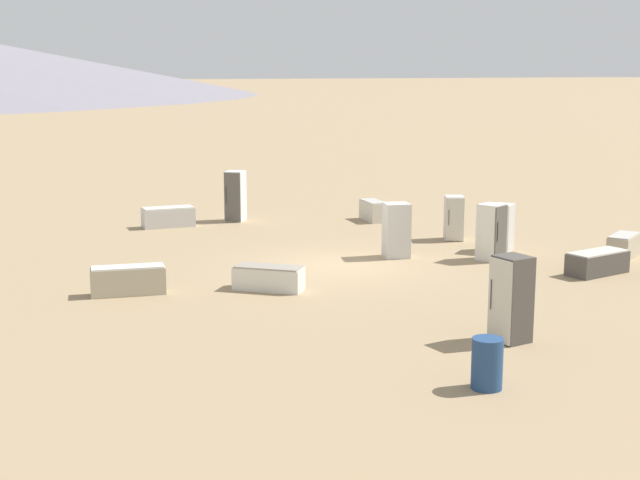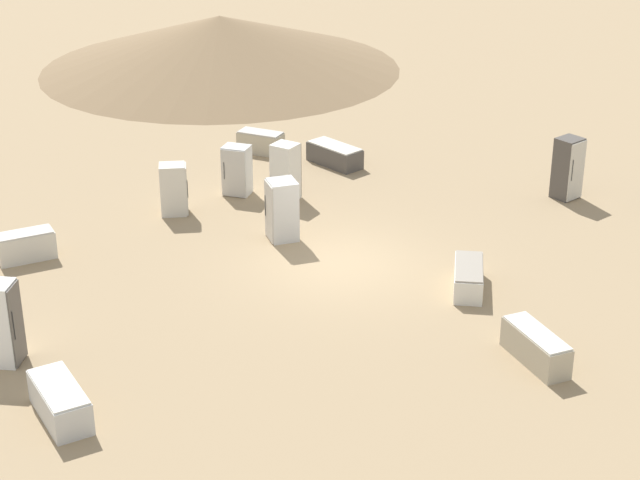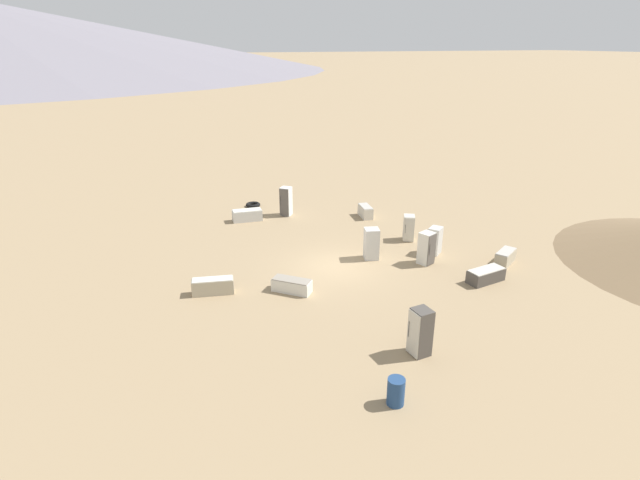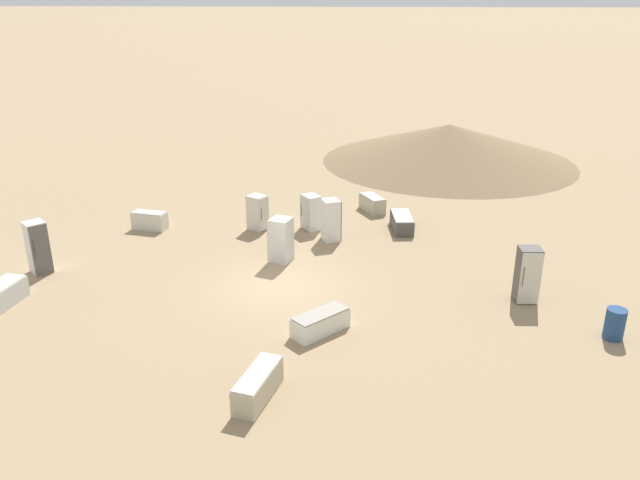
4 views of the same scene
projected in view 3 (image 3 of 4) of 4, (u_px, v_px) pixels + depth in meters
ground_plane at (336, 267)px, 25.06m from camera, size 1000.00×1000.00×0.00m
discarded_fridge_0 at (292, 285)px, 22.46m from camera, size 1.77×1.68×0.62m
discarded_fridge_1 at (409, 228)px, 28.17m from camera, size 0.86×0.93×1.46m
discarded_fridge_2 at (435, 241)px, 26.37m from camera, size 0.96×0.94×1.46m
discarded_fridge_3 at (213, 286)px, 22.28m from camera, size 1.92×0.94×0.72m
discarded_fridge_4 at (505, 257)px, 25.28m from camera, size 1.57×1.29×0.71m
discarded_fridge_5 at (371, 244)px, 25.75m from camera, size 0.89×0.91×1.64m
discarded_fridge_6 at (486, 275)px, 23.39m from camera, size 1.92×1.03×0.64m
discarded_fridge_7 at (247, 215)px, 31.36m from camera, size 1.87×0.87×0.71m
discarded_fridge_8 at (365, 211)px, 32.02m from camera, size 0.80×1.49×0.75m
discarded_fridge_9 at (426, 248)px, 25.12m from camera, size 0.87×0.87×1.67m
discarded_fridge_10 at (286, 201)px, 32.15m from camera, size 0.92×0.93×1.86m
discarded_fridge_11 at (420, 332)px, 17.76m from camera, size 0.73×0.74×1.80m
scrap_tire at (253, 205)px, 34.14m from camera, size 0.99×0.99×0.24m
rusty_barrel at (396, 392)px, 15.43m from camera, size 0.55×0.55×0.92m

